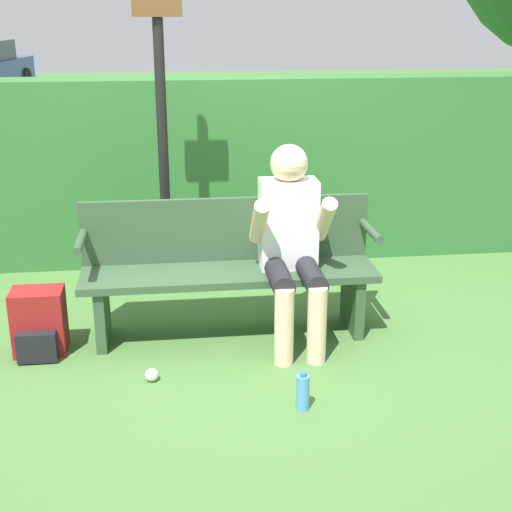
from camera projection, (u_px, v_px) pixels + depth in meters
The scene contains 8 objects.
ground_plane at pixel (230, 334), 4.46m from camera, with size 40.00×40.00×0.00m, color #426B33.
hedge_back at pixel (212, 170), 5.64m from camera, with size 12.00×0.43×1.44m.
park_bench at pixel (229, 266), 4.38m from camera, with size 1.79×0.43×0.83m.
person_seated at pixel (291, 238), 4.22m from camera, with size 0.48×0.63×1.18m.
backpack at pixel (39, 324), 4.16m from camera, with size 0.30×0.29×0.39m.
water_bottle at pixel (303, 392), 3.60m from camera, with size 0.07×0.07×0.21m.
signpost at pixel (162, 117), 4.74m from camera, with size 0.32×0.09×2.20m.
litter_crumple at pixel (152, 375), 3.89m from camera, with size 0.07×0.07×0.07m.
Camera 1 is at (-0.34, -4.04, 1.92)m, focal length 50.00 mm.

